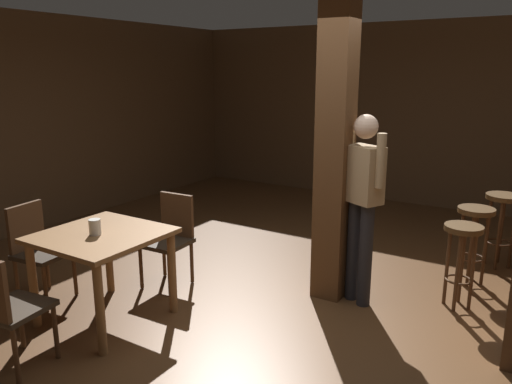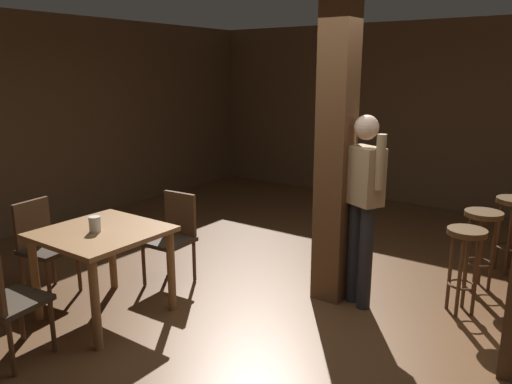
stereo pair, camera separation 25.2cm
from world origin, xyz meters
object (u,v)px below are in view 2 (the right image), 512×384
dining_table (102,245)px  chair_south (2,299)px  chair_north (173,233)px  chair_west (43,242)px  standing_person (363,198)px  bar_stool_near (465,251)px  bar_stool_mid (482,231)px  napkin_cup (95,224)px

dining_table → chair_south: bearing=-88.5°
chair_north → chair_west: (-0.81, -0.91, 0.00)m
standing_person → chair_west: bearing=-149.3°
standing_person → bar_stool_near: bearing=25.3°
chair_north → bar_stool_mid: size_ratio=1.14×
chair_west → bar_stool_near: 3.83m
chair_west → bar_stool_near: size_ratio=1.16×
chair_west → bar_stool_mid: size_ratio=1.14×
chair_west → napkin_cup: size_ratio=6.85×
napkin_cup → bar_stool_mid: 3.56m
chair_north → bar_stool_mid: chair_north is taller
dining_table → chair_south: (0.02, -0.89, -0.14)m
chair_south → bar_stool_near: bearing=47.8°
chair_south → napkin_cup: bearing=92.1°
standing_person → chair_north: bearing=-160.9°
standing_person → bar_stool_mid: size_ratio=2.21×
standing_person → chair_south: bearing=-125.5°
chair_south → chair_north: size_ratio=1.00×
chair_north → napkin_cup: (0.02, -0.91, 0.33)m
chair_north → standing_person: size_ratio=0.52×
bar_stool_near → bar_stool_mid: bearing=89.6°
chair_south → chair_north: 1.75m
bar_stool_mid → standing_person: bearing=-128.7°
napkin_cup → bar_stool_mid: napkin_cup is taller
chair_west → standing_person: 2.99m
chair_south → napkin_cup: 0.90m
dining_table → chair_north: bearing=91.5°
chair_north → chair_west: size_ratio=1.00×
standing_person → bar_stool_mid: (0.80, 1.00, -0.42)m
dining_table → bar_stool_mid: bar_stool_mid is taller
dining_table → bar_stool_mid: (2.50, 2.46, -0.06)m
chair_west → napkin_cup: (0.83, -0.01, 0.33)m
chair_north → chair_west: same height
napkin_cup → standing_person: size_ratio=0.08×
bar_stool_mid → chair_south: bearing=-126.5°
dining_table → bar_stool_near: bearing=36.3°
bar_stool_mid → napkin_cup: bearing=-135.0°
chair_west → chair_north: bearing=48.2°
chair_south → bar_stool_mid: (2.48, 3.35, 0.08)m
chair_north → bar_stool_near: 2.70m
chair_south → chair_north: (-0.05, 1.75, 0.00)m
chair_south → chair_west: size_ratio=1.00×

